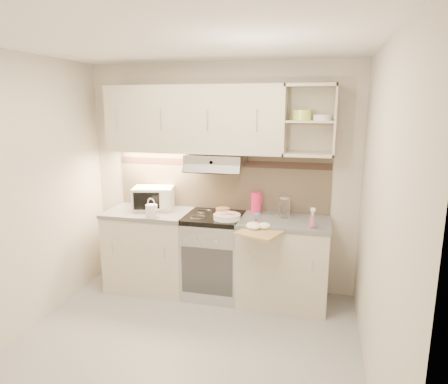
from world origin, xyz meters
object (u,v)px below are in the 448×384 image
object	(u,v)px
plate_stack	(227,217)
spray_bottle	(312,220)
microwave	(153,198)
pink_pitcher	(256,203)
glass_jar	(284,207)
electric_range	(214,255)
cutting_board	(259,233)
watering_can	(152,210)

from	to	relation	value
plate_stack	spray_bottle	size ratio (longest dim) A/B	1.31
microwave	pink_pitcher	xyz separation A→B (m)	(1.16, 0.09, -0.01)
microwave	pink_pitcher	size ratio (longest dim) A/B	2.19
pink_pitcher	glass_jar	world-z (taller)	pink_pitcher
pink_pitcher	glass_jar	bearing A→B (deg)	-34.30
spray_bottle	electric_range	bearing A→B (deg)	160.52
electric_range	spray_bottle	bearing A→B (deg)	-11.91
microwave	glass_jar	world-z (taller)	microwave
microwave	pink_pitcher	world-z (taller)	microwave
pink_pitcher	glass_jar	size ratio (longest dim) A/B	1.02
cutting_board	plate_stack	bearing A→B (deg)	164.92
glass_jar	cutting_board	world-z (taller)	glass_jar
plate_stack	cutting_board	size ratio (longest dim) A/B	0.74
electric_range	plate_stack	distance (m)	0.52
plate_stack	cutting_board	distance (m)	0.47
glass_jar	cutting_board	size ratio (longest dim) A/B	0.60
electric_range	pink_pitcher	bearing A→B (deg)	25.38
watering_can	pink_pitcher	distance (m)	1.12
microwave	glass_jar	distance (m)	1.47
watering_can	cutting_board	distance (m)	1.17
electric_range	watering_can	size ratio (longest dim) A/B	3.86
plate_stack	glass_jar	size ratio (longest dim) A/B	1.24
microwave	spray_bottle	xyz separation A→B (m)	(1.76, -0.33, -0.04)
microwave	cutting_board	world-z (taller)	microwave
plate_stack	pink_pitcher	size ratio (longest dim) A/B	1.22
microwave	plate_stack	world-z (taller)	microwave
microwave	spray_bottle	distance (m)	1.79
plate_stack	glass_jar	bearing A→B (deg)	20.82
pink_pitcher	spray_bottle	world-z (taller)	pink_pitcher
glass_jar	electric_range	bearing A→B (deg)	-172.32
watering_can	pink_pitcher	bearing A→B (deg)	43.16
pink_pitcher	spray_bottle	xyz separation A→B (m)	(0.61, -0.42, -0.03)
microwave	electric_range	bearing A→B (deg)	-21.08
spray_bottle	watering_can	bearing A→B (deg)	172.64
microwave	watering_can	bearing A→B (deg)	-81.96
electric_range	cutting_board	world-z (taller)	electric_range
watering_can	cutting_board	world-z (taller)	watering_can
electric_range	plate_stack	world-z (taller)	plate_stack
plate_stack	watering_can	bearing A→B (deg)	-172.17
pink_pitcher	cutting_board	distance (m)	0.62
glass_jar	spray_bottle	world-z (taller)	glass_jar
watering_can	glass_jar	world-z (taller)	glass_jar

